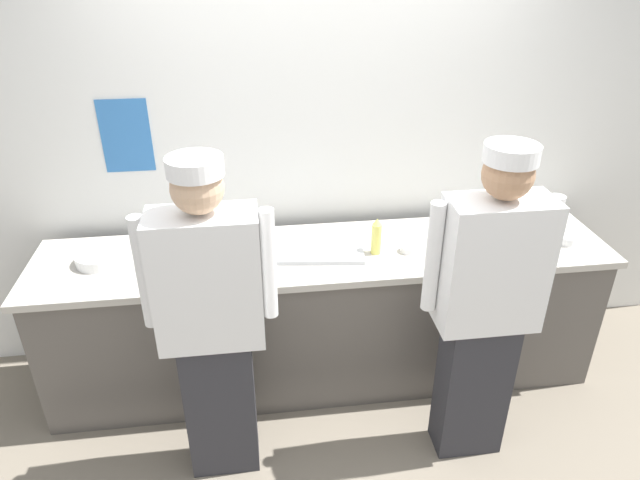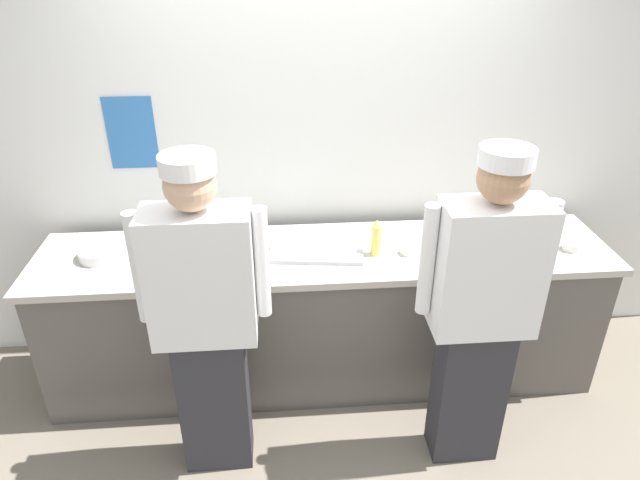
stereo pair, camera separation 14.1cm
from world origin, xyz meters
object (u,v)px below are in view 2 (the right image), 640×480
chef_center (482,309)px  ramekin_red_sauce (498,254)px  plate_stack_front (101,252)px  mixing_bowl_steel (183,252)px  chef_near_left (205,317)px  ramekin_yellow_sauce (572,246)px  squeeze_bottle_primary (376,238)px  ramekin_orange_sauce (408,250)px  sheet_tray (317,249)px  deli_cup (220,267)px  ramekin_green_sauce (258,262)px

chef_center → ramekin_red_sauce: chef_center is taller
plate_stack_front → mixing_bowl_steel: (0.46, -0.10, 0.04)m
chef_near_left → ramekin_yellow_sauce: (2.00, 0.51, 0.01)m
plate_stack_front → squeeze_bottle_primary: (1.52, -0.09, 0.07)m
mixing_bowl_steel → ramekin_red_sauce: bearing=-2.7°
ramekin_orange_sauce → ramekin_yellow_sauce: size_ratio=0.93×
sheet_tray → deli_cup: (-0.52, -0.21, 0.04)m
squeeze_bottle_primary → ramekin_red_sauce: squeeze_bottle_primary is taller
ramekin_green_sauce → ramekin_yellow_sauce: size_ratio=1.15×
sheet_tray → ramekin_yellow_sauce: 1.44m
plate_stack_front → chef_near_left: bearing=-45.4°
ramekin_orange_sauce → ramekin_yellow_sauce: (0.93, -0.03, 0.00)m
squeeze_bottle_primary → ramekin_green_sauce: bearing=-173.8°
plate_stack_front → mixing_bowl_steel: bearing=-12.7°
sheet_tray → ramekin_orange_sauce: (0.51, -0.07, 0.01)m
plate_stack_front → ramekin_green_sauce: (0.87, -0.16, -0.01)m
mixing_bowl_steel → ramekin_green_sauce: size_ratio=3.17×
chef_near_left → ramekin_green_sauce: size_ratio=15.90×
chef_near_left → deli_cup: 0.40m
mixing_bowl_steel → ramekin_red_sauce: size_ratio=3.10×
chef_center → mixing_bowl_steel: size_ratio=5.04×
chef_center → chef_near_left: bearing=177.8°
sheet_tray → ramekin_red_sauce: (0.99, -0.16, 0.01)m
ramekin_red_sauce → mixing_bowl_steel: bearing=177.3°
chef_center → ramekin_green_sauce: (-1.05, 0.53, -0.00)m
ramekin_orange_sauce → deli_cup: size_ratio=0.90×
squeeze_bottle_primary → deli_cup: squeeze_bottle_primary is taller
chef_center → ramekin_yellow_sauce: (0.71, 0.56, 0.00)m
squeeze_bottle_primary → sheet_tray: bearing=169.2°
ramekin_orange_sauce → ramekin_red_sauce: bearing=-9.8°
mixing_bowl_steel → squeeze_bottle_primary: size_ratio=1.59×
ramekin_orange_sauce → ramekin_green_sauce: bearing=-175.9°
sheet_tray → chef_near_left: bearing=-132.8°
chef_center → plate_stack_front: 2.04m
chef_center → ramekin_red_sauce: size_ratio=15.62×
mixing_bowl_steel → ramekin_yellow_sauce: bearing=-0.7°
deli_cup → ramekin_red_sauce: bearing=1.9°
sheet_tray → ramekin_green_sauce: size_ratio=4.86×
sheet_tray → deli_cup: deli_cup is taller
plate_stack_front → deli_cup: (0.67, -0.24, 0.02)m
deli_cup → chef_near_left: bearing=-95.9°
ramekin_orange_sauce → deli_cup: (-1.03, -0.14, 0.03)m
plate_stack_front → ramekin_orange_sauce: plate_stack_front is taller
sheet_tray → squeeze_bottle_primary: size_ratio=2.43×
ramekin_green_sauce → chef_near_left: bearing=-116.5°
chef_near_left → mixing_bowl_steel: chef_near_left is taller
chef_near_left → sheet_tray: chef_near_left is taller
chef_near_left → ramekin_red_sauce: bearing=16.2°
chef_center → ramekin_orange_sauce: chef_center is taller
ramekin_orange_sauce → ramekin_red_sauce: size_ratio=0.79×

